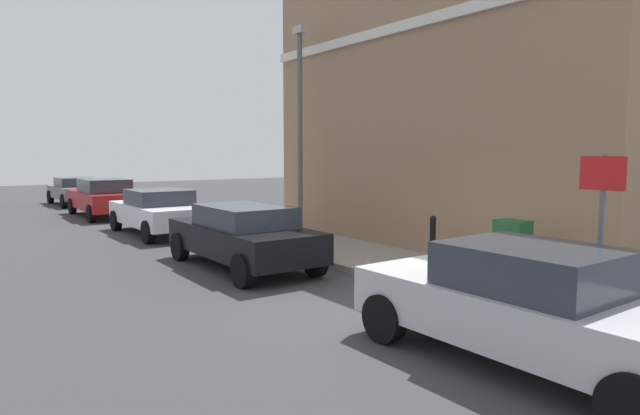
{
  "coord_description": "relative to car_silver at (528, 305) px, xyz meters",
  "views": [
    {
      "loc": [
        -5.97,
        -6.29,
        2.46
      ],
      "look_at": [
        1.28,
        3.83,
        1.2
      ],
      "focal_mm": 30.32,
      "sensor_mm": 36.0,
      "label": 1
    }
  ],
  "objects": [
    {
      "name": "car_silver",
      "position": [
        0.0,
        0.0,
        0.0
      ],
      "size": [
        1.81,
        4.21,
        1.42
      ],
      "rotation": [
        0.0,
        0.0,
        1.58
      ],
      "color": "#B7B7BC",
      "rests_on": "ground"
    },
    {
      "name": "car_grey",
      "position": [
        -0.05,
        24.06,
        -0.04
      ],
      "size": [
        1.88,
        4.1,
        1.3
      ],
      "rotation": [
        0.0,
        0.0,
        1.6
      ],
      "color": "slate",
      "rests_on": "ground"
    },
    {
      "name": "street_sign",
      "position": [
        1.58,
        0.01,
        0.93
      ],
      "size": [
        0.08,
        0.6,
        2.3
      ],
      "color": "#59595B",
      "rests_on": "sidewalk"
    },
    {
      "name": "car_red",
      "position": [
        -0.17,
        18.21,
        0.04
      ],
      "size": [
        1.89,
        4.44,
        1.47
      ],
      "rotation": [
        0.0,
        0.0,
        1.56
      ],
      "color": "maroon",
      "rests_on": "ground"
    },
    {
      "name": "utility_cabinet",
      "position": [
        2.68,
        2.08,
        -0.05
      ],
      "size": [
        0.46,
        0.61,
        1.15
      ],
      "color": "#1E4C28",
      "rests_on": "sidewalk"
    },
    {
      "name": "lamppost",
      "position": [
        2.82,
        8.98,
        2.58
      ],
      "size": [
        0.2,
        0.44,
        5.72
      ],
      "color": "#59595B",
      "rests_on": "sidewalk"
    },
    {
      "name": "bollard_near_cabinet",
      "position": [
        2.78,
        4.01,
        -0.02
      ],
      "size": [
        0.14,
        0.14,
        1.04
      ],
      "color": "black",
      "rests_on": "sidewalk"
    },
    {
      "name": "car_black",
      "position": [
        -0.15,
        6.71,
        -0.01
      ],
      "size": [
        1.84,
        4.26,
        1.36
      ],
      "rotation": [
        0.0,
        0.0,
        1.57
      ],
      "color": "black",
      "rests_on": "ground"
    },
    {
      "name": "corner_building",
      "position": [
        7.41,
        6.03,
        3.47
      ],
      "size": [
        7.48,
        10.52,
        8.4
      ],
      "color": "#937256",
      "rests_on": "ground"
    },
    {
      "name": "car_white",
      "position": [
        0.04,
        12.53,
        -0.02
      ],
      "size": [
        1.96,
        4.23,
        1.36
      ],
      "rotation": [
        0.0,
        0.0,
        1.58
      ],
      "color": "silver",
      "rests_on": "ground"
    },
    {
      "name": "sidewalk",
      "position": [
        2.51,
        8.77,
        -0.65
      ],
      "size": [
        2.42,
        30.0,
        0.15
      ],
      "primitive_type": "cube",
      "color": "gray",
      "rests_on": "ground"
    },
    {
      "name": "ground",
      "position": [
        0.52,
        2.77,
        -0.73
      ],
      "size": [
        80.0,
        80.0,
        0.0
      ],
      "primitive_type": "plane",
      "color": "#38383A"
    }
  ]
}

